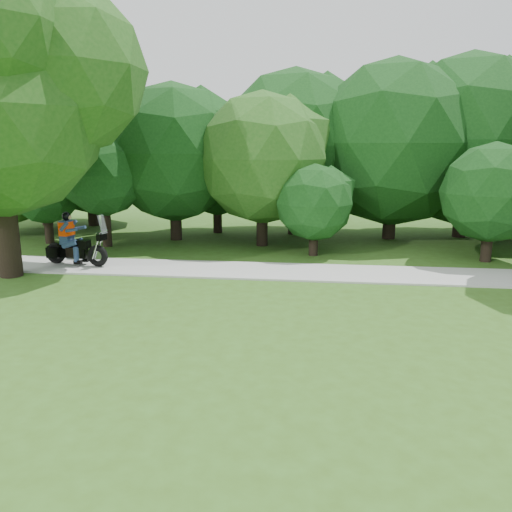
{
  "coord_description": "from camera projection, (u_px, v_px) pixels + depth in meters",
  "views": [
    {
      "loc": [
        -1.07,
        -7.55,
        3.96
      ],
      "look_at": [
        -2.5,
        4.11,
        1.38
      ],
      "focal_mm": 35.0,
      "sensor_mm": 36.0,
      "label": 1
    }
  ],
  "objects": [
    {
      "name": "ground",
      "position": [
        379.0,
        398.0,
        8.04
      ],
      "size": [
        100.0,
        100.0,
        0.0
      ],
      "primitive_type": "plane",
      "color": "#335317",
      "rests_on": "ground"
    },
    {
      "name": "walkway",
      "position": [
        349.0,
        273.0,
        15.79
      ],
      "size": [
        60.0,
        2.2,
        0.06
      ],
      "primitive_type": "cube",
      "color": "#A7A7A1",
      "rests_on": "ground"
    },
    {
      "name": "tree_line",
      "position": [
        389.0,
        151.0,
        21.37
      ],
      "size": [
        40.42,
        11.45,
        7.92
      ],
      "color": "black",
      "rests_on": "ground"
    },
    {
      "name": "touring_motorcycle",
      "position": [
        72.0,
        246.0,
        16.69
      ],
      "size": [
        2.35,
        0.91,
        1.79
      ],
      "rotation": [
        0.0,
        0.0,
        -0.15
      ],
      "color": "black",
      "rests_on": "walkway"
    }
  ]
}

